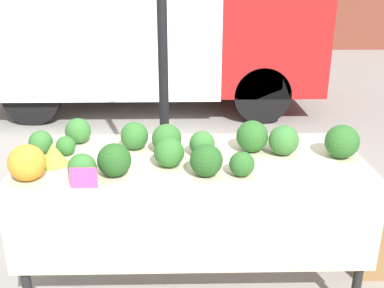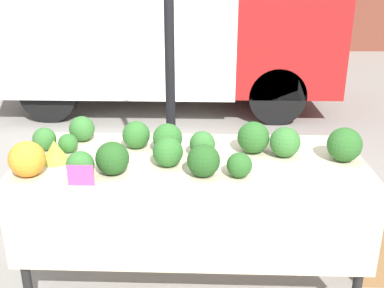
{
  "view_description": "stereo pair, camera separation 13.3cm",
  "coord_description": "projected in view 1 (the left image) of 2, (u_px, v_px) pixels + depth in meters",
  "views": [
    {
      "loc": [
        -0.05,
        -2.33,
        1.81
      ],
      "look_at": [
        0.0,
        0.0,
        0.92
      ],
      "focal_mm": 42.0,
      "sensor_mm": 36.0,
      "label": 1
    },
    {
      "loc": [
        0.08,
        -2.33,
        1.81
      ],
      "look_at": [
        0.0,
        0.0,
        0.92
      ],
      "focal_mm": 42.0,
      "sensor_mm": 36.0,
      "label": 2
    }
  ],
  "objects": [
    {
      "name": "ground_plane",
      "position": [
        192.0,
        280.0,
        2.82
      ],
      "size": [
        40.0,
        40.0,
        0.0
      ],
      "primitive_type": "plane",
      "color": "gray"
    },
    {
      "name": "tent_pole",
      "position": [
        163.0,
        60.0,
        3.15
      ],
      "size": [
        0.07,
        0.07,
        2.49
      ],
      "color": "black",
      "rests_on": "ground_plane"
    },
    {
      "name": "parked_truck",
      "position": [
        142.0,
        19.0,
        6.22
      ],
      "size": [
        4.42,
        2.14,
        2.29
      ],
      "color": "white",
      "rests_on": "ground_plane"
    },
    {
      "name": "market_table",
      "position": [
        192.0,
        180.0,
        2.5
      ],
      "size": [
        1.91,
        0.78,
        0.84
      ],
      "color": "beige",
      "rests_on": "ground_plane"
    },
    {
      "name": "orange_cauliflower",
      "position": [
        27.0,
        163.0,
        2.22
      ],
      "size": [
        0.18,
        0.18,
        0.18
      ],
      "color": "orange",
      "rests_on": "market_table"
    },
    {
      "name": "romanesco_head",
      "position": [
        54.0,
        154.0,
        2.4
      ],
      "size": [
        0.16,
        0.16,
        0.12
      ],
      "color": "#93B238",
      "rests_on": "market_table"
    },
    {
      "name": "broccoli_head_0",
      "position": [
        134.0,
        136.0,
        2.62
      ],
      "size": [
        0.16,
        0.16,
        0.16
      ],
      "color": "#2D6628",
      "rests_on": "market_table"
    },
    {
      "name": "broccoli_head_1",
      "position": [
        41.0,
        142.0,
        2.56
      ],
      "size": [
        0.14,
        0.14,
        0.14
      ],
      "color": "#336B2D",
      "rests_on": "market_table"
    },
    {
      "name": "broccoli_head_2",
      "position": [
        78.0,
        131.0,
        2.71
      ],
      "size": [
        0.16,
        0.16,
        0.16
      ],
      "color": "#336B2D",
      "rests_on": "market_table"
    },
    {
      "name": "broccoli_head_3",
      "position": [
        252.0,
        136.0,
        2.58
      ],
      "size": [
        0.18,
        0.18,
        0.18
      ],
      "color": "#285B23",
      "rests_on": "market_table"
    },
    {
      "name": "broccoli_head_4",
      "position": [
        169.0,
        152.0,
        2.38
      ],
      "size": [
        0.16,
        0.16,
        0.16
      ],
      "color": "#2D6628",
      "rests_on": "market_table"
    },
    {
      "name": "broccoli_head_5",
      "position": [
        114.0,
        160.0,
        2.27
      ],
      "size": [
        0.17,
        0.17,
        0.17
      ],
      "color": "#23511E",
      "rests_on": "market_table"
    },
    {
      "name": "broccoli_head_6",
      "position": [
        206.0,
        160.0,
        2.27
      ],
      "size": [
        0.17,
        0.17,
        0.17
      ],
      "color": "#23511E",
      "rests_on": "market_table"
    },
    {
      "name": "broccoli_head_7",
      "position": [
        284.0,
        140.0,
        2.54
      ],
      "size": [
        0.17,
        0.17,
        0.17
      ],
      "color": "#336B2D",
      "rests_on": "market_table"
    },
    {
      "name": "broccoli_head_8",
      "position": [
        167.0,
        139.0,
        2.56
      ],
      "size": [
        0.17,
        0.17,
        0.17
      ],
      "color": "#2D6628",
      "rests_on": "market_table"
    },
    {
      "name": "broccoli_head_9",
      "position": [
        202.0,
        144.0,
        2.52
      ],
      "size": [
        0.14,
        0.14,
        0.14
      ],
      "color": "#336B2D",
      "rests_on": "market_table"
    },
    {
      "name": "broccoli_head_10",
      "position": [
        82.0,
        168.0,
        2.21
      ],
      "size": [
        0.14,
        0.14,
        0.14
      ],
      "color": "#336B2D",
      "rests_on": "market_table"
    },
    {
      "name": "broccoli_head_11",
      "position": [
        342.0,
        142.0,
        2.49
      ],
      "size": [
        0.19,
        0.19,
        0.19
      ],
      "color": "#285B23",
      "rests_on": "market_table"
    },
    {
      "name": "broccoli_head_12",
      "position": [
        242.0,
        164.0,
        2.27
      ],
      "size": [
        0.13,
        0.13,
        0.13
      ],
      "color": "#285B23",
      "rests_on": "market_table"
    },
    {
      "name": "broccoli_head_13",
      "position": [
        66.0,
        146.0,
        2.54
      ],
      "size": [
        0.11,
        0.11,
        0.11
      ],
      "color": "#2D6628",
      "rests_on": "market_table"
    },
    {
      "name": "price_sign",
      "position": [
        84.0,
        178.0,
        2.14
      ],
      "size": [
        0.13,
        0.01,
        0.11
      ],
      "color": "#EF4793",
      "rests_on": "market_table"
    },
    {
      "name": "produce_crate",
      "position": [
        384.0,
        248.0,
        2.95
      ],
      "size": [
        0.48,
        0.36,
        0.25
      ],
      "color": "olive",
      "rests_on": "ground_plane"
    }
  ]
}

